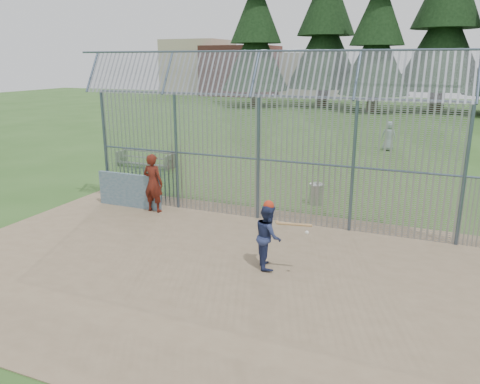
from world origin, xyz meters
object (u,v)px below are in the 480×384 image
at_px(trash_can, 317,194).
at_px(bleacher, 146,158).
at_px(dugout_wall, 130,190).
at_px(onlooker, 153,183).
at_px(batter, 268,236).

relative_size(trash_can, bleacher, 0.27).
relative_size(dugout_wall, onlooker, 1.24).
xyz_separation_m(dugout_wall, batter, (6.17, -2.83, 0.22)).
bearing_deg(batter, trash_can, -25.80).
bearing_deg(batter, dugout_wall, 37.90).
xyz_separation_m(batter, trash_can, (-0.16, 5.78, -0.46)).
bearing_deg(dugout_wall, batter, -24.68).
height_order(batter, bleacher, batter).
distance_m(onlooker, trash_can, 5.84).
distance_m(dugout_wall, batter, 6.79).
relative_size(dugout_wall, batter, 1.53).
distance_m(batter, bleacher, 12.76).
bearing_deg(trash_can, dugout_wall, -153.88).
height_order(batter, trash_can, batter).
bearing_deg(onlooker, trash_can, -145.72).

